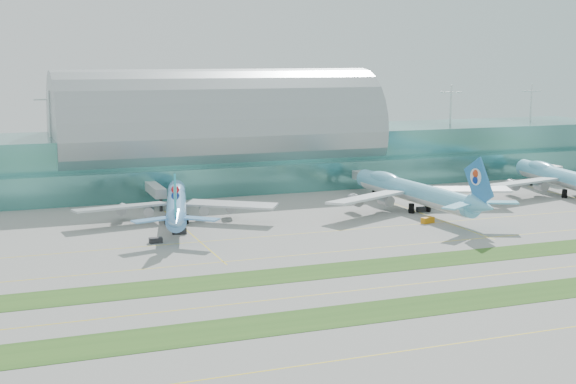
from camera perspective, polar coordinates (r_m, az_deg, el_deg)
name	(u,v)px	position (r m, az deg, el deg)	size (l,w,h in m)	color
ground	(373,269)	(183.36, 6.05, -5.46)	(700.00, 700.00, 0.00)	gray
terminal	(219,147)	(299.69, -4.95, 3.19)	(340.00, 69.10, 36.00)	#3D7A75
grass_strip_near	(437,304)	(159.82, 10.57, -7.84)	(420.00, 12.00, 0.08)	#2D591E
grass_strip_far	(369,267)	(185.08, 5.78, -5.30)	(420.00, 12.00, 0.08)	#2D591E
taxiline_a	(498,337)	(144.01, 14.72, -9.98)	(420.00, 0.35, 0.01)	yellow
taxiline_b	(403,285)	(171.43, 8.15, -6.58)	(420.00, 0.35, 0.01)	yellow
taxiline_c	(340,251)	(199.10, 3.74, -4.22)	(420.00, 0.35, 0.01)	yellow
taxiline_d	(307,233)	(218.81, 1.38, -2.94)	(420.00, 0.35, 0.01)	yellow
airliner_b	(176,202)	(235.13, -7.95, -0.74)	(57.49, 66.25, 18.41)	#67A4E4
airliner_c	(412,190)	(253.45, 8.83, 0.14)	(65.62, 74.63, 20.53)	#68C1E4
airliner_d	(566,178)	(293.03, 19.18, 0.98)	(64.49, 73.81, 20.34)	#6DC8EF
gse_c	(156,240)	(210.00, -9.39, -3.41)	(3.36, 1.81, 1.39)	black
gse_d	(179,231)	(219.35, -7.73, -2.75)	(3.82, 1.76, 1.80)	black
gse_e	(428,220)	(235.09, 9.91, -1.99)	(3.98, 1.70, 1.72)	#C6750B
gse_f	(421,209)	(251.93, 9.46, -1.23)	(2.91, 1.74, 1.49)	black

